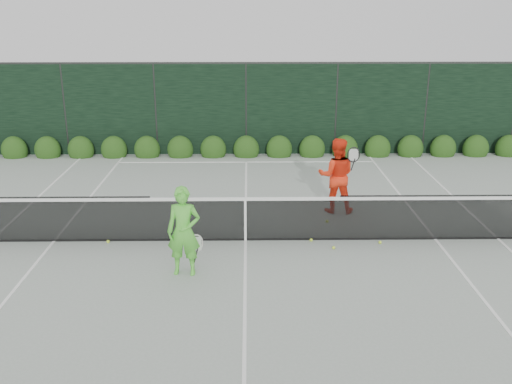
{
  "coord_description": "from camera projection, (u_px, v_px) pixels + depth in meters",
  "views": [
    {
      "loc": [
        0.07,
        -11.34,
        4.85
      ],
      "look_at": [
        0.23,
        0.3,
        1.0
      ],
      "focal_mm": 40.0,
      "sensor_mm": 36.0,
      "label": 1
    }
  ],
  "objects": [
    {
      "name": "ground",
      "position": [
        245.0,
        240.0,
        12.29
      ],
      "size": [
        80.0,
        80.0,
        0.0
      ],
      "primitive_type": "plane",
      "color": "gray",
      "rests_on": "ground"
    },
    {
      "name": "windscreen_fence",
      "position": [
        244.0,
        220.0,
        9.24
      ],
      "size": [
        32.0,
        21.07,
        3.06
      ],
      "color": "black",
      "rests_on": "ground"
    },
    {
      "name": "hedge_row",
      "position": [
        246.0,
        149.0,
        19.0
      ],
      "size": [
        31.66,
        0.65,
        0.94
      ],
      "color": "#15340E",
      "rests_on": "ground"
    },
    {
      "name": "tennis_net",
      "position": [
        244.0,
        217.0,
        12.12
      ],
      "size": [
        12.9,
        0.1,
        1.07
      ],
      "color": "black",
      "rests_on": "ground"
    },
    {
      "name": "player_man",
      "position": [
        336.0,
        175.0,
        13.73
      ],
      "size": [
        0.98,
        0.79,
        1.83
      ],
      "rotation": [
        0.0,
        0.0,
        3.03
      ],
      "color": "#FF3415",
      "rests_on": "ground"
    },
    {
      "name": "player_woman",
      "position": [
        184.0,
        231.0,
        10.53
      ],
      "size": [
        0.67,
        0.45,
        1.71
      ],
      "rotation": [
        0.0,
        0.0,
        -0.07
      ],
      "color": "#59CF3C",
      "rests_on": "ground"
    },
    {
      "name": "tennis_balls",
      "position": [
        272.0,
        236.0,
        12.44
      ],
      "size": [
        5.86,
        1.58,
        0.07
      ],
      "color": "#D1F336",
      "rests_on": "ground"
    },
    {
      "name": "court_lines",
      "position": [
        245.0,
        240.0,
        12.29
      ],
      "size": [
        11.03,
        23.83,
        0.01
      ],
      "color": "white",
      "rests_on": "ground"
    }
  ]
}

